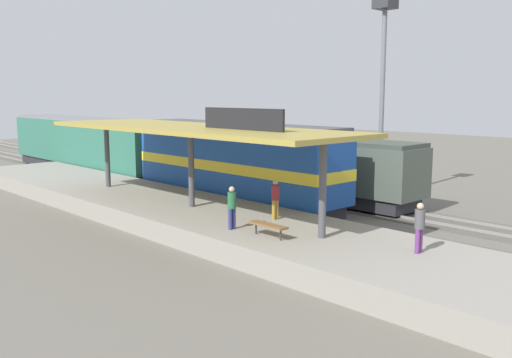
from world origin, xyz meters
name	(u,v)px	position (x,y,z in m)	size (l,w,h in m)	color
ground_plane	(287,206)	(2.00, 0.00, 0.00)	(120.00, 120.00, 0.00)	#666056
track_near	(262,211)	(0.00, 0.00, 0.03)	(3.20, 110.00, 0.16)	#565249
track_far	(318,200)	(4.60, 0.00, 0.03)	(3.20, 110.00, 0.16)	#565249
platform	(192,216)	(-4.60, 0.00, 0.45)	(6.00, 44.00, 0.90)	gray
station_canopy	(192,130)	(-4.60, -0.09, 4.53)	(5.20, 18.00, 4.70)	#47474C
platform_bench	(268,226)	(-6.00, -6.58, 1.34)	(0.44, 1.70, 0.50)	#333338
locomotive	(235,163)	(0.00, 2.18, 2.41)	(2.93, 14.43, 4.44)	#28282D
passenger_carriage_single	(84,144)	(0.00, 20.18, 2.31)	(2.90, 20.00, 4.24)	#28282D
freight_car	(325,168)	(4.60, -0.47, 1.97)	(2.80, 12.00, 3.54)	#28282D
light_mast	(383,55)	(7.80, -2.06, 8.40)	(1.10, 1.10, 11.70)	slate
person_waiting	(275,197)	(-3.67, -4.65, 1.85)	(0.34, 0.34, 1.71)	olive
person_walking	(420,225)	(-3.80, -11.52, 1.85)	(0.34, 0.34, 1.71)	#663375
person_boarding	(232,205)	(-6.16, -4.71, 1.85)	(0.34, 0.34, 1.71)	navy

